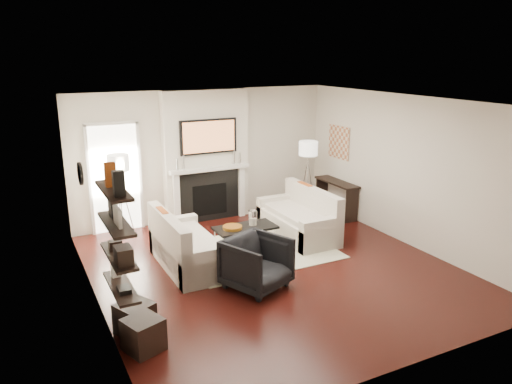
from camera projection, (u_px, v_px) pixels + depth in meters
name	position (u px, v px, depth m)	size (l,w,h in m)	color
room_envelope	(273.00, 189.00, 7.79)	(6.00, 6.00, 6.00)	#330E0B
chimney_breast	(206.00, 156.00, 10.26)	(1.80, 0.25, 2.70)	silver
fireplace_surround	(210.00, 196.00, 10.37)	(1.30, 0.02, 1.04)	black
firebox	(210.00, 200.00, 10.38)	(0.75, 0.02, 0.65)	black
mantel_pilaster_l	(177.00, 200.00, 10.02)	(0.12, 0.08, 1.10)	white
mantel_pilaster_r	(242.00, 191.00, 10.65)	(0.12, 0.08, 1.10)	white
mantel_shelf	(210.00, 169.00, 10.16)	(1.70, 0.18, 0.07)	white
tv_body	(209.00, 136.00, 10.01)	(1.20, 0.06, 0.70)	black
tv_screen	(209.00, 137.00, 9.98)	(1.10, 0.01, 0.62)	#BF723F
candlestick_l_tall	(184.00, 162.00, 9.88)	(0.04, 0.04, 0.30)	silver
candlestick_l_short	(177.00, 165.00, 9.84)	(0.04, 0.04, 0.24)	silver
candlestick_r_tall	(234.00, 157.00, 10.36)	(0.04, 0.04, 0.30)	silver
candlestick_r_short	(240.00, 158.00, 10.43)	(0.04, 0.04, 0.24)	silver
hallway_panel	(115.00, 179.00, 9.63)	(0.90, 0.02, 2.10)	white
door_trim_l	(90.00, 182.00, 9.40)	(0.06, 0.06, 2.16)	white
door_trim_r	(140.00, 177.00, 9.82)	(0.06, 0.06, 2.16)	white
door_trim_top	(111.00, 123.00, 9.32)	(1.02, 0.06, 0.06)	white
rug	(257.00, 251.00, 8.87)	(2.60, 2.00, 0.01)	beige
loveseat_left_base	(189.00, 254.00, 8.20)	(0.85, 1.80, 0.42)	beige
loveseat_left_back	(169.00, 239.00, 7.97)	(0.18, 1.80, 0.80)	beige
loveseat_left_arm_n	(207.00, 267.00, 7.48)	(0.85, 0.18, 0.60)	beige
loveseat_left_arm_s	(174.00, 234.00, 8.87)	(0.85, 0.18, 0.60)	beige
loveseat_left_cushion	(192.00, 239.00, 8.15)	(0.63, 1.44, 0.10)	beige
pillow_left_orange	(163.00, 222.00, 8.17)	(0.10, 0.42, 0.42)	#9D4413
pillow_left_charcoal	(174.00, 234.00, 7.66)	(0.10, 0.40, 0.40)	black
loveseat_right_base	(297.00, 226.00, 9.52)	(0.85, 1.80, 0.42)	beige
loveseat_right_back	(313.00, 208.00, 9.59)	(0.18, 1.80, 0.80)	beige
loveseat_right_arm_n	(321.00, 235.00, 8.80)	(0.85, 0.18, 0.60)	beige
loveseat_right_arm_s	(277.00, 210.00, 10.20)	(0.85, 0.18, 0.60)	beige
loveseat_right_cushion	(295.00, 213.00, 9.43)	(0.63, 1.44, 0.10)	beige
pillow_right_orange	(305.00, 194.00, 9.79)	(0.10, 0.42, 0.42)	#9D4413
pillow_right_charcoal	(322.00, 202.00, 9.28)	(0.10, 0.40, 0.40)	black
coffee_table	(245.00, 228.00, 8.87)	(1.10, 0.55, 0.04)	black
coffee_leg_nw	(225.00, 248.00, 8.52)	(0.02, 0.02, 0.38)	silver
coffee_leg_ne	(276.00, 238.00, 8.96)	(0.02, 0.02, 0.38)	silver
coffee_leg_sw	(215.00, 239.00, 8.90)	(0.02, 0.02, 0.38)	silver
coffee_leg_se	(264.00, 231.00, 9.33)	(0.02, 0.02, 0.38)	silver
hurricane_glass	(253.00, 218.00, 8.89)	(0.15, 0.15, 0.27)	white
hurricane_candle	(253.00, 221.00, 8.91)	(0.09, 0.09, 0.13)	white
copper_bowl	(232.00, 227.00, 8.75)	(0.34, 0.34, 0.06)	#AD6A1C
armchair	(257.00, 261.00, 7.39)	(0.83, 0.78, 0.86)	black
lamp_left_post	(121.00, 207.00, 9.40)	(0.02, 0.02, 1.20)	silver
lamp_left_shade	(118.00, 163.00, 9.17)	(0.40, 0.40, 0.30)	white
lamp_left_leg_a	(127.00, 206.00, 9.45)	(0.02, 0.02, 1.25)	silver
lamp_left_leg_b	(117.00, 206.00, 9.46)	(0.02, 0.02, 1.25)	silver
lamp_left_leg_c	(120.00, 209.00, 9.29)	(0.02, 0.02, 1.25)	silver
lamp_right_post	(307.00, 187.00, 10.77)	(0.02, 0.02, 1.20)	silver
lamp_right_shade	(308.00, 148.00, 10.55)	(0.40, 0.40, 0.30)	white
lamp_right_leg_a	(311.00, 187.00, 10.82)	(0.02, 0.02, 1.25)	silver
lamp_right_leg_b	(303.00, 186.00, 10.83)	(0.02, 0.02, 1.25)	silver
lamp_right_leg_c	(307.00, 188.00, 10.67)	(0.02, 0.02, 1.25)	silver
console_top	(337.00, 182.00, 10.66)	(0.35, 1.20, 0.04)	black
console_leg_n	(352.00, 206.00, 10.29)	(0.30, 0.04, 0.71)	black
console_leg_s	(322.00, 193.00, 11.23)	(0.30, 0.04, 0.71)	black
wall_art	(339.00, 142.00, 10.68)	(0.03, 0.70, 0.70)	tan
shelf_bottom	(121.00, 287.00, 5.97)	(0.25, 1.00, 0.04)	black
shelf_lower	(119.00, 256.00, 5.86)	(0.25, 1.00, 0.04)	black
shelf_upper	(116.00, 224.00, 5.75)	(0.25, 1.00, 0.04)	black
shelf_top	(113.00, 190.00, 5.65)	(0.25, 1.00, 0.04)	black
decor_magfile_a	(119.00, 184.00, 5.32)	(0.12, 0.10, 0.28)	black
decor_magfile_b	(110.00, 175.00, 5.71)	(0.12, 0.10, 0.28)	#9D4413
decor_frame_a	(117.00, 216.00, 5.62)	(0.04, 0.30, 0.22)	white
decor_frame_b	(112.00, 210.00, 5.92)	(0.04, 0.22, 0.18)	black
decor_wine_rack	(124.00, 255.00, 5.58)	(0.18, 0.25, 0.20)	black
decor_box_small	(115.00, 245.00, 5.98)	(0.15, 0.12, 0.12)	black
decor_books	(124.00, 289.00, 5.81)	(0.14, 0.20, 0.05)	black
decor_box_tall	(115.00, 270.00, 6.19)	(0.10, 0.10, 0.18)	white
clock_rim	(80.00, 174.00, 7.28)	(0.34, 0.34, 0.04)	black
clock_face	(82.00, 173.00, 7.30)	(0.29, 0.29, 0.01)	white
ottoman_near	(135.00, 318.00, 6.24)	(0.40, 0.40, 0.40)	black
ottoman_far	(143.00, 334.00, 5.88)	(0.40, 0.40, 0.40)	black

